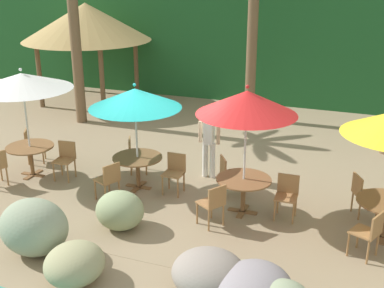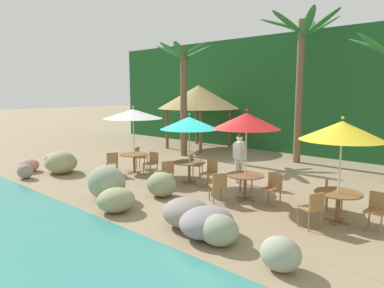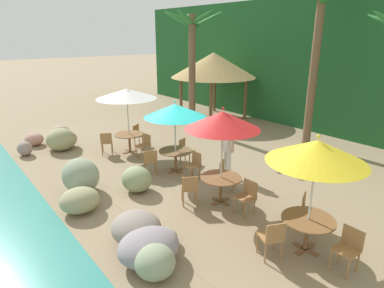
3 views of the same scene
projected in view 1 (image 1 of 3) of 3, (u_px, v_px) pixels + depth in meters
ground_plane at (170, 193)px, 10.86m from camera, size 120.00×120.00×0.00m
terrace_deck at (170, 193)px, 10.86m from camera, size 18.00×5.20×0.01m
foliage_backdrop at (267, 14)px, 17.72m from camera, size 28.00×2.40×6.00m
rock_seawall at (112, 246)px, 8.12m from camera, size 15.67×3.18×1.05m
umbrella_white at (22, 81)px, 10.99m from camera, size 2.24×2.24×2.58m
dining_table_white at (30, 151)px, 11.56m from camera, size 1.10×1.10×0.74m
chair_white_seaward at (65, 157)px, 11.47m from camera, size 0.46×0.47×0.87m
chair_white_inland at (32, 143)px, 12.37m from camera, size 0.58×0.58×0.87m
umbrella_teal at (135, 98)px, 10.43m from camera, size 1.98×1.98×2.39m
dining_table_teal at (138, 162)px, 10.93m from camera, size 1.10×1.10×0.74m
chair_teal_seaward at (175, 170)px, 10.76m from camera, size 0.42×0.43×0.87m
chair_teal_inland at (135, 153)px, 11.75m from camera, size 0.57×0.56×0.87m
chair_teal_left at (109, 179)px, 10.34m from camera, size 0.56×0.56×0.87m
umbrella_red at (247, 103)px, 9.26m from camera, size 1.93×1.93×2.64m
dining_table_red at (244, 184)px, 9.84m from camera, size 1.10×1.10×0.74m
chair_red_seaward at (287, 193)px, 9.69m from camera, size 0.43×0.44×0.87m
chair_red_inland at (228, 173)px, 10.64m from camera, size 0.58×0.58×0.87m
chair_red_left at (213, 202)px, 9.32m from camera, size 0.59×0.58×0.87m
chair_yellow_inland at (362, 192)px, 9.74m from camera, size 0.57×0.57×0.87m
chair_yellow_left at (370, 231)px, 8.32m from camera, size 0.56×0.55×0.87m
palm_tree_nearest at (72, 1)px, 14.45m from camera, size 2.73×2.77×5.37m
palapa_hut at (86, 22)px, 17.03m from camera, size 4.46×4.46×3.46m
waiter_in_white at (209, 137)px, 11.35m from camera, size 0.52×0.36×1.70m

